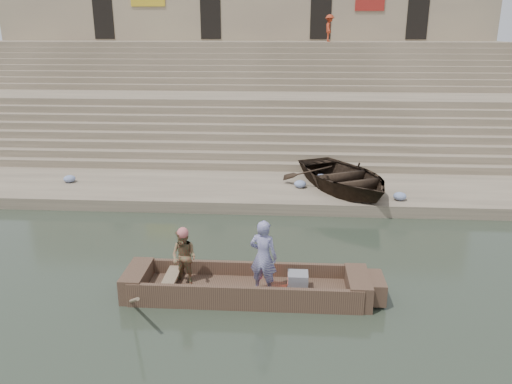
# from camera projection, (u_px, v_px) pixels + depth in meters

# --- Properties ---
(ground) EXTENTS (120.00, 120.00, 0.00)m
(ground) POSITION_uv_depth(u_px,v_px,m) (145.00, 308.00, 11.12)
(ground) COLOR #273024
(ground) RESTS_ON ground
(lower_landing) EXTENTS (32.00, 4.00, 0.40)m
(lower_landing) POSITION_uv_depth(u_px,v_px,m) (204.00, 190.00, 18.65)
(lower_landing) COLOR gray
(lower_landing) RESTS_ON ground
(mid_landing) EXTENTS (32.00, 3.00, 2.80)m
(mid_landing) POSITION_uv_depth(u_px,v_px,m) (227.00, 122.00, 25.40)
(mid_landing) COLOR gray
(mid_landing) RESTS_ON ground
(upper_landing) EXTENTS (32.00, 3.00, 5.20)m
(upper_landing) POSITION_uv_depth(u_px,v_px,m) (240.00, 84.00, 31.68)
(upper_landing) COLOR gray
(upper_landing) RESTS_ON ground
(ghat_steps) EXTENTS (32.00, 11.00, 5.20)m
(ghat_steps) POSITION_uv_depth(u_px,v_px,m) (231.00, 110.00, 26.88)
(ghat_steps) COLOR gray
(ghat_steps) RESTS_ON ground
(building_wall) EXTENTS (32.00, 5.07, 11.20)m
(building_wall) POSITION_uv_depth(u_px,v_px,m) (245.00, 34.00, 34.54)
(building_wall) COLOR tan
(building_wall) RESTS_ON ground
(main_rowboat) EXTENTS (5.00, 1.30, 0.22)m
(main_rowboat) POSITION_uv_depth(u_px,v_px,m) (246.00, 291.00, 11.59)
(main_rowboat) COLOR brown
(main_rowboat) RESTS_ON ground
(rowboat_trim) EXTENTS (6.04, 2.63, 2.00)m
(rowboat_trim) POSITION_uv_depth(u_px,v_px,m) (255.00, 284.00, 11.51)
(rowboat_trim) COLOR brown
(rowboat_trim) RESTS_ON ground
(standing_man) EXTENTS (0.72, 0.58, 1.73)m
(standing_man) POSITION_uv_depth(u_px,v_px,m) (263.00, 257.00, 11.10)
(standing_man) COLOR navy
(standing_man) RESTS_ON main_rowboat
(rowing_man) EXTENTS (0.80, 0.72, 1.33)m
(rowing_man) POSITION_uv_depth(u_px,v_px,m) (184.00, 257.00, 11.54)
(rowing_man) COLOR #2A8048
(rowing_man) RESTS_ON main_rowboat
(television) EXTENTS (0.46, 0.42, 0.40)m
(television) POSITION_uv_depth(u_px,v_px,m) (297.00, 281.00, 11.42)
(television) COLOR slate
(television) RESTS_ON main_rowboat
(beached_rowboat) EXTENTS (5.09, 5.72, 0.98)m
(beached_rowboat) POSITION_uv_depth(u_px,v_px,m) (344.00, 177.00, 17.85)
(beached_rowboat) COLOR #2D2116
(beached_rowboat) RESTS_ON lower_landing
(pedestrian) EXTENTS (0.68, 1.05, 1.54)m
(pedestrian) POSITION_uv_depth(u_px,v_px,m) (330.00, 28.00, 29.45)
(pedestrian) COLOR #A8361C
(pedestrian) RESTS_ON upper_landing
(cloth_bundles) EXTENTS (12.43, 3.08, 0.26)m
(cloth_bundles) POSITION_uv_depth(u_px,v_px,m) (286.00, 182.00, 18.50)
(cloth_bundles) COLOR #3F5999
(cloth_bundles) RESTS_ON lower_landing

